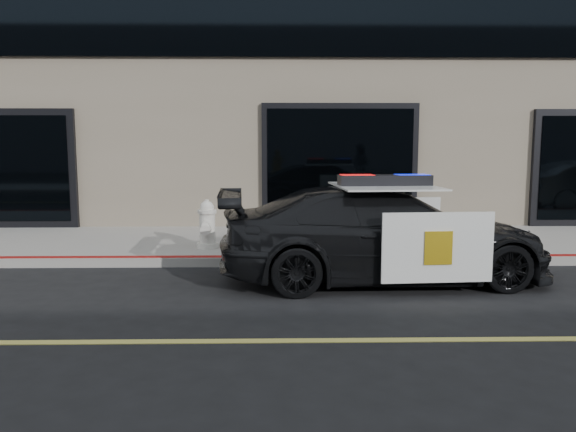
{
  "coord_description": "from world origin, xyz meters",
  "views": [
    {
      "loc": [
        -2.39,
        -5.49,
        1.99
      ],
      "look_at": [
        -2.24,
        2.2,
        1.0
      ],
      "focal_mm": 35.0,
      "sensor_mm": 36.0,
      "label": 1
    }
  ],
  "objects": [
    {
      "name": "ground",
      "position": [
        0.0,
        0.0,
        0.0
      ],
      "size": [
        120.0,
        120.0,
        0.0
      ],
      "primitive_type": "plane",
      "color": "black",
      "rests_on": "ground"
    },
    {
      "name": "sidewalk_n",
      "position": [
        0.0,
        5.25,
        0.07
      ],
      "size": [
        60.0,
        3.5,
        0.15
      ],
      "primitive_type": "cube",
      "color": "gray",
      "rests_on": "ground"
    },
    {
      "name": "police_car",
      "position": [
        -0.84,
        2.53,
        0.7
      ],
      "size": [
        2.55,
        5.0,
        1.55
      ],
      "color": "black",
      "rests_on": "ground"
    },
    {
      "name": "fire_hydrant",
      "position": [
        -3.63,
        4.38,
        0.55
      ],
      "size": [
        0.39,
        0.54,
        0.86
      ],
      "color": "silver",
      "rests_on": "sidewalk_n"
    }
  ]
}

